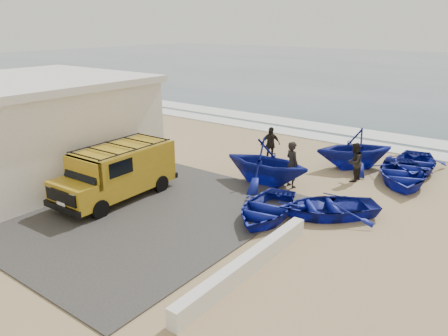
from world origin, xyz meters
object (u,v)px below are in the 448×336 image
Objects in this scene: boat_far_right at (415,164)px; fisherman_back at (270,144)px; building at (26,127)px; van at (118,171)px; boat_mid_left at (266,162)px; boat_far_left at (355,148)px; fisherman_middle at (354,162)px; boat_mid_right at (402,174)px; boat_near_right at (328,207)px; parapet at (247,265)px; fisherman_front at (292,164)px; boat_near_left at (266,208)px.

boat_far_right is 6.70m from fisherman_back.
van is (5.44, 0.52, -1.03)m from building.
boat_mid_left is 7.19m from boat_far_right.
fisherman_middle is (0.65, -1.70, -0.11)m from boat_far_left.
boat_mid_right is (13.79, 8.90, -1.74)m from building.
building reaches higher than boat_near_right.
fisherman_middle is (-0.48, 8.91, 0.58)m from parapet.
fisherman_back reaches higher than boat_mid_right.
fisherman_back is at bearing 24.82° from boat_mid_left.
fisherman_back is (-2.52, 2.43, -0.10)m from fisherman_front.
building is at bearing 116.68° from boat_mid_left.
boat_near_right is (0.18, 4.84, 0.09)m from parapet.
boat_far_left reaches higher than boat_near_right.
building is 13.37m from boat_near_right.
boat_near_right is 3.83m from boat_mid_left.
building is 2.50× the size of boat_mid_left.
parapet is 3.52× the size of fisherman_middle.
boat_mid_right reaches higher than boat_far_right.
van is 1.22× the size of boat_mid_right.
boat_far_left is (-2.42, 0.71, 0.54)m from boat_mid_right.
boat_far_left is at bearing 55.27° from van.
building is 1.57× the size of parapet.
boat_mid_right reaches higher than parapet.
fisherman_front reaches higher than fisherman_back.
building is at bearing -167.59° from boat_mid_right.
boat_mid_right is 6.17m from fisherman_back.
boat_near_left is 7.26m from boat_far_left.
fisherman_front is (1.02, 0.37, -0.01)m from boat_mid_left.
boat_mid_left is 3.18m from fisherman_back.
fisherman_back is (-1.50, 2.80, -0.11)m from boat_mid_left.
fisherman_front is (-2.28, 6.67, 0.70)m from parapet.
fisherman_front is (-3.61, -5.10, 0.58)m from boat_far_right.
parapet is (12.50, -1.00, -1.89)m from building.
boat_mid_right is (2.78, 6.52, 0.05)m from boat_near_left.
boat_mid_left is (3.75, 4.79, -0.14)m from van.
fisherman_front is 3.50m from fisherman_back.
parapet is at bearing -155.66° from boat_mid_left.
boat_far_left reaches higher than fisherman_back.
boat_far_left is 1.87× the size of fisherman_front.
building is 2.46× the size of boat_far_right.
parapet is 3.07× the size of fisherman_front.
boat_near_right is at bearing 16.84° from building.
van is 2.54× the size of fisherman_front.
fisherman_middle is at bearing -171.12° from boat_mid_right.
boat_mid_right reaches higher than boat_near_right.
boat_far_right reaches higher than boat_near_left.
fisherman_back is (-4.81, 9.11, 0.60)m from parapet.
boat_mid_left is (9.19, 5.31, -1.17)m from building.
fisherman_middle reaches higher than boat_far_right.
boat_far_left is 3.97m from fisherman_back.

